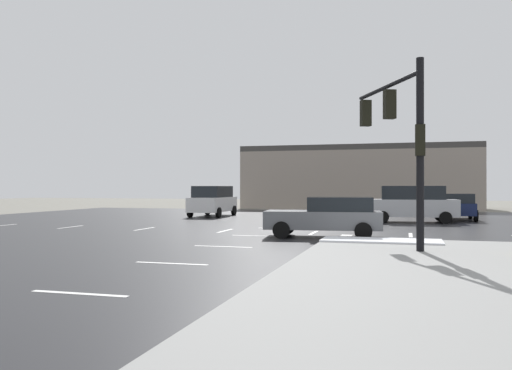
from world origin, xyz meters
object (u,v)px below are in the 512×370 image
object	(u,v)px
traffic_signal_mast	(400,127)
suv_white	(213,200)
sedan_grey	(328,216)
sedan_navy	(457,206)
suv_silver	(412,203)

from	to	relation	value
traffic_signal_mast	suv_white	distance (m)	20.73
traffic_signal_mast	sedan_grey	distance (m)	5.44
traffic_signal_mast	sedan_navy	xyz separation A→B (m)	(3.14, 16.65, -3.03)
traffic_signal_mast	sedan_navy	distance (m)	17.21
sedan_navy	sedan_grey	bearing A→B (deg)	156.46
sedan_grey	suv_white	size ratio (longest dim) A/B	0.96
suv_silver	suv_white	bearing A→B (deg)	-16.35
traffic_signal_mast	suv_silver	distance (m)	13.92
suv_white	suv_silver	bearing A→B (deg)	-102.94
sedan_navy	suv_silver	bearing A→B (deg)	139.80
suv_white	suv_silver	xyz separation A→B (m)	(12.88, -2.77, 0.00)
suv_white	traffic_signal_mast	bearing A→B (deg)	-143.79
suv_white	suv_silver	distance (m)	13.18
traffic_signal_mast	suv_silver	size ratio (longest dim) A/B	1.13
sedan_grey	suv_silver	bearing A→B (deg)	-114.03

